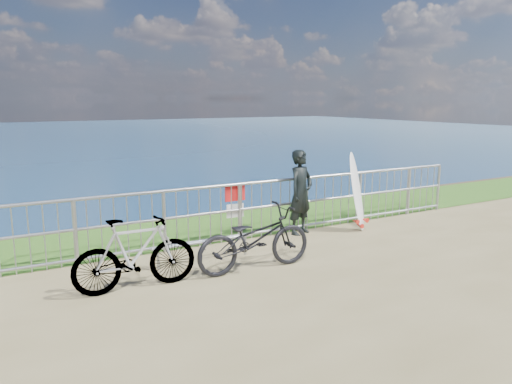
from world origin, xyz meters
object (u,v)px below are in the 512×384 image
bicycle_near (255,239)px  bicycle_far (135,254)px  surfboard (357,194)px  surfer (301,192)px

bicycle_near → bicycle_far: size_ratio=1.10×
bicycle_far → surfboard: bearing=-76.5°
surfer → bicycle_far: 4.01m
bicycle_near → surfer: bearing=-50.9°
surfboard → bicycle_far: 5.02m
surfer → bicycle_near: surfer is taller
surfboard → bicycle_near: size_ratio=0.84×
surfer → bicycle_near: bearing=-161.5°
surfer → bicycle_far: surfer is taller
bicycle_near → bicycle_far: (-1.88, 0.11, 0.02)m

